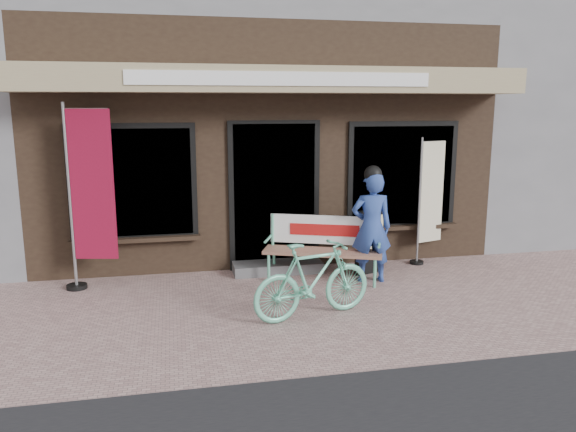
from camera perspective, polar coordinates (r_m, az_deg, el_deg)
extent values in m
plane|color=#A6847F|center=(6.68, 1.76, -10.01)|extent=(70.00, 70.00, 0.00)
cube|color=black|center=(11.16, -4.23, 8.07)|extent=(7.00, 6.00, 3.60)
cube|color=tan|center=(7.84, -1.00, 13.66)|extent=(7.00, 0.80, 0.35)
cube|color=white|center=(7.44, -0.40, 13.79)|extent=(4.00, 0.02, 0.18)
cube|color=black|center=(8.27, -1.39, 2.07)|extent=(1.20, 0.06, 2.10)
cube|color=black|center=(8.26, -1.38, 2.06)|extent=(1.35, 0.04, 2.20)
cube|color=black|center=(8.12, -15.44, 3.27)|extent=(1.60, 0.06, 1.50)
cube|color=black|center=(8.81, 11.53, 4.06)|extent=(1.60, 0.06, 1.50)
cube|color=black|center=(8.11, -15.45, 3.26)|extent=(1.75, 0.04, 1.65)
cube|color=black|center=(8.80, 11.56, 4.05)|extent=(1.75, 0.04, 1.65)
cube|color=black|center=(8.21, -15.18, -2.32)|extent=(1.80, 0.18, 0.06)
cube|color=black|center=(8.89, 11.48, -1.11)|extent=(1.80, 0.18, 0.06)
cube|color=#59595B|center=(8.28, -1.07, -5.20)|extent=(1.30, 0.45, 0.15)
cylinder|color=#64C3A0|center=(7.82, -1.97, -5.31)|extent=(0.05, 0.05, 0.38)
cylinder|color=#64C3A0|center=(8.17, -1.43, -4.59)|extent=(0.05, 0.05, 0.38)
cylinder|color=#64C3A0|center=(7.66, 8.80, -5.81)|extent=(0.05, 0.05, 0.38)
cylinder|color=#64C3A0|center=(8.01, 8.87, -5.05)|extent=(0.05, 0.05, 0.38)
cube|color=#996854|center=(7.82, 3.53, -3.67)|extent=(1.67, 0.99, 0.05)
cylinder|color=#64C3A0|center=(8.06, -1.57, -1.53)|extent=(0.05, 0.05, 0.50)
cylinder|color=#64C3A0|center=(7.90, 9.10, -1.95)|extent=(0.05, 0.05, 0.50)
cube|color=white|center=(7.95, 3.73, -1.40)|extent=(1.45, 0.61, 0.41)
cube|color=#B21414|center=(7.93, 3.71, -1.43)|extent=(0.92, 0.38, 0.16)
cylinder|color=#64C3A0|center=(7.91, -2.03, -2.33)|extent=(0.18, 0.39, 0.04)
cylinder|color=#64C3A0|center=(7.74, 9.26, -2.78)|extent=(0.18, 0.39, 0.04)
imported|color=#29428E|center=(7.79, 8.47, -1.16)|extent=(0.61, 0.45, 1.52)
sphere|color=black|center=(7.67, 8.63, 4.20)|extent=(0.28, 0.28, 0.24)
imported|color=#64C3A0|center=(6.48, 2.56, -6.48)|extent=(1.56, 0.79, 0.90)
cylinder|color=gray|center=(7.81, -21.27, 1.69)|extent=(0.05, 0.05, 2.46)
cylinder|color=gray|center=(7.62, -19.91, 10.18)|extent=(0.55, 0.14, 0.03)
cube|color=maroon|center=(7.68, -19.26, 2.94)|extent=(0.55, 0.15, 1.95)
cylinder|color=black|center=(8.08, -20.66, -6.72)|extent=(0.32, 0.32, 0.06)
cylinder|color=gray|center=(8.73, 13.20, 1.41)|extent=(0.04, 0.04, 1.94)
cylinder|color=gray|center=(8.77, 14.55, 7.33)|extent=(0.43, 0.15, 0.02)
cube|color=beige|center=(8.87, 14.39, 2.37)|extent=(0.43, 0.16, 1.55)
cylinder|color=black|center=(8.94, 12.93, -4.60)|extent=(0.27, 0.27, 0.04)
cube|color=black|center=(8.21, 8.27, -2.61)|extent=(0.47, 0.25, 0.94)
cube|color=beige|center=(8.15, 8.53, -1.97)|extent=(0.38, 0.16, 0.57)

